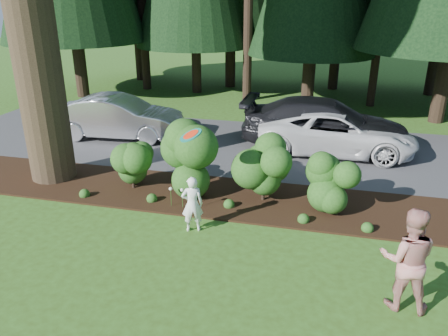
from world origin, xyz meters
The scene contains 11 objects.
ground centered at (0.00, 0.00, 0.00)m, with size 80.00×80.00×0.00m, color #314E16.
mulch_bed centered at (0.00, 3.25, 0.03)m, with size 16.00×2.50×0.05m, color black.
driveway centered at (0.00, 7.50, 0.01)m, with size 22.00×6.00×0.03m, color #38383A.
shrub_row centered at (0.77, 3.14, 0.81)m, with size 6.53×1.60×1.61m.
lily_cluster centered at (-0.30, 2.40, 0.50)m, with size 0.69×0.09×0.57m.
car_silver_wagon centered at (-4.43, 7.32, 0.81)m, with size 1.65×4.72×1.56m, color silver.
car_white_suv centered at (3.40, 7.52, 0.75)m, with size 2.38×5.15×1.43m, color silver.
car_dark_suv centered at (3.00, 8.03, 0.86)m, with size 2.33×5.73×1.66m, color black.
child centered at (0.27, 1.44, 0.66)m, with size 0.48×0.32×1.33m, color white.
adult centered at (4.55, -0.18, 0.94)m, with size 0.92×0.71×1.88m, color #A31B15.
frisbee centered at (0.19, 1.72, 2.20)m, with size 0.54×0.52×0.32m.
Camera 1 is at (3.04, -6.91, 5.08)m, focal length 35.00 mm.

